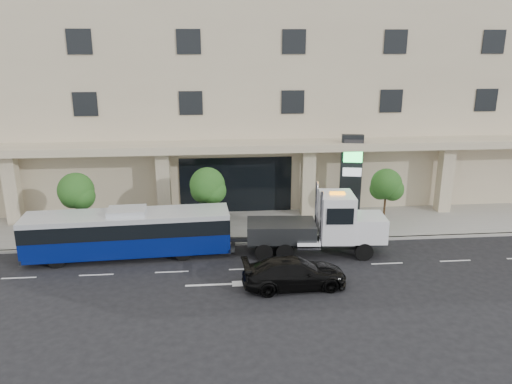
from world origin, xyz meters
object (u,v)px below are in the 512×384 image
city_bus (128,232)px  black_sedan (294,273)px  signage_pylon (351,176)px  tow_truck (322,226)px

city_bus → black_sedan: bearing=-30.3°
city_bus → signage_pylon: 15.43m
black_sedan → signage_pylon: size_ratio=0.91×
tow_truck → black_sedan: size_ratio=1.72×
tow_truck → city_bus: bearing=-178.5°
city_bus → signage_pylon: bearing=17.1°
city_bus → tow_truck: (11.18, -0.59, 0.21)m
city_bus → signage_pylon: size_ratio=2.00×
tow_truck → signage_pylon: bearing=65.5°
tow_truck → signage_pylon: size_ratio=1.56×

